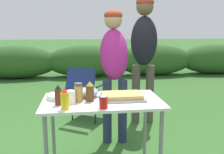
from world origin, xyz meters
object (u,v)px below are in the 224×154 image
Objects in this scene: standing_person_in_red_jacket at (114,59)px; bbq_sauce_bottle at (58,95)px; camp_chair_green_behind_table at (86,90)px; beer_bottle at (90,92)px; spice_jar at (79,93)px; paper_cup_stack at (71,97)px; folding_table at (102,108)px; standing_person_in_gray_fleece at (144,46)px; mustard_bottle at (65,99)px; mixing_bowl at (87,92)px; ketchup_bottle at (104,101)px; plate_stack at (59,96)px; food_tray at (122,97)px.

bbq_sauce_bottle is at bearing -122.28° from standing_person_in_red_jacket.
beer_bottle is at bearing -58.23° from camp_chair_green_behind_table.
spice_jar is at bearing -116.05° from standing_person_in_red_jacket.
camp_chair_green_behind_table is (0.10, 1.48, -0.36)m from spice_jar.
beer_bottle is (0.17, 0.05, 0.03)m from paper_cup_stack.
standing_person_in_red_jacket is at bearing 55.32° from bbq_sauce_bottle.
bbq_sauce_bottle is at bearing -164.80° from folding_table.
mustard_bottle is at bearing -117.60° from standing_person_in_gray_fleece.
ketchup_bottle is (0.12, -0.37, 0.02)m from mixing_bowl.
mustard_bottle reaches higher than plate_stack.
ketchup_bottle is at bearing -72.05° from mixing_bowl.
folding_table is 9.34× the size of paper_cup_stack.
mustard_bottle is (-0.21, -0.20, -0.00)m from beer_bottle.
mustard_bottle is (-0.33, -0.23, 0.16)m from folding_table.
standing_person_in_gray_fleece is (1.00, 1.35, 0.34)m from paper_cup_stack.
mustard_bottle is at bearing -116.14° from standing_person_in_red_jacket.
spice_jar is (0.07, 0.05, 0.03)m from paper_cup_stack.
camp_chair_green_behind_table is at bearing 90.13° from beer_bottle.
beer_bottle is 0.10× the size of standing_person_in_gray_fleece.
paper_cup_stack is 0.68× the size of spice_jar.
beer_bottle is (0.02, -0.15, 0.04)m from mixing_bowl.
mustard_bottle reaches higher than camp_chair_green_behind_table.
standing_person_in_gray_fleece is 2.19× the size of camp_chair_green_behind_table.
food_tray is 0.47m from paper_cup_stack.
plate_stack is at bearing -173.69° from mixing_bowl.
bbq_sauce_bottle reaches higher than mixing_bowl.
standing_person_in_red_jacket reaches higher than camp_chair_green_behind_table.
standing_person_in_gray_fleece reaches higher than beer_bottle.
spice_jar is 0.21× the size of camp_chair_green_behind_table.
food_tray is 2.27× the size of beer_bottle.
standing_person_in_gray_fleece is at bearing 19.52° from camp_chair_green_behind_table.
standing_person_in_red_jacket is at bearing -32.39° from camp_chair_green_behind_table.
standing_person_in_red_jacket reaches higher than plate_stack.
spice_jar is 1.63m from standing_person_in_gray_fleece.
plate_stack is 1.32× the size of mustard_bottle.
folding_table is at bearing 35.01° from mustard_bottle.
food_tray is 0.40m from spice_jar.
beer_bottle reaches higher than mixing_bowl.
standing_person_in_gray_fleece is 1.09m from camp_chair_green_behind_table.
standing_person_in_red_jacket is (0.61, 0.87, 0.20)m from bbq_sauce_bottle.
ketchup_bottle is at bearing -92.30° from folding_table.
folding_table is at bearing 7.58° from spice_jar.
folding_table is at bearing 87.70° from ketchup_bottle.
plate_stack is at bearing 123.22° from paper_cup_stack.
mixing_bowl is at bearing 136.37° from folding_table.
mustard_bottle is at bearing -136.42° from beer_bottle.
camp_chair_green_behind_table is (0.27, 1.56, -0.36)m from bbq_sauce_bottle.
standing_person_in_red_jacket is at bearing 59.61° from paper_cup_stack.
paper_cup_stack is 1.72m from standing_person_in_gray_fleece.
paper_cup_stack reaches higher than plate_stack.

